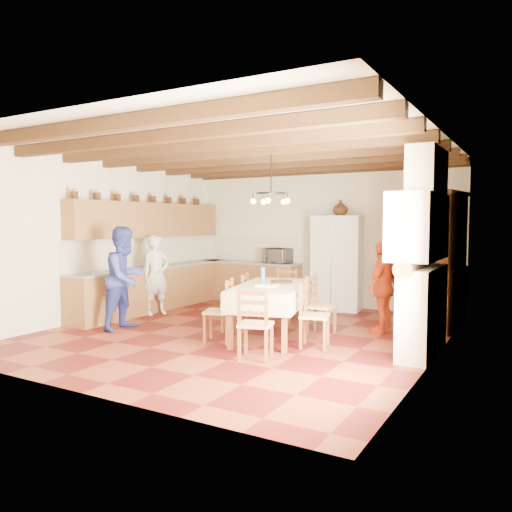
{
  "coord_description": "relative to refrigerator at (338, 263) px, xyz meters",
  "views": [
    {
      "loc": [
        4.18,
        -6.82,
        1.82
      ],
      "look_at": [
        0.1,
        0.3,
        1.25
      ],
      "focal_mm": 35.0,
      "sensor_mm": 36.0,
      "label": 1
    }
  ],
  "objects": [
    {
      "name": "countertop_back",
      "position": [
        -2.1,
        0.01,
        -0.09
      ],
      "size": [
        2.34,
        0.62,
        0.04
      ],
      "primitive_type": "cube",
      "color": "slate",
      "rests_on": "lower_cabinets_back"
    },
    {
      "name": "person_woman_blue",
      "position": [
        -2.44,
        -3.61,
        -0.1
      ],
      "size": [
        0.67,
        0.86,
        1.74
      ],
      "primitive_type": "imported",
      "rotation": [
        0.0,
        0.0,
        1.59
      ],
      "color": "#313CA0",
      "rests_on": "floor"
    },
    {
      "name": "wall_front",
      "position": [
        -0.55,
        -6.2,
        0.53
      ],
      "size": [
        6.0,
        0.02,
        3.0
      ],
      "primitive_type": "cube",
      "color": "#F5EDCA",
      "rests_on": "ground"
    },
    {
      "name": "fridge_vase",
      "position": [
        0.03,
        0.0,
        1.13
      ],
      "size": [
        0.37,
        0.37,
        0.32
      ],
      "primitive_type": "imported",
      "rotation": [
        0.0,
        0.0,
        0.24
      ],
      "color": "#361B0C",
      "rests_on": "refrigerator"
    },
    {
      "name": "lower_cabinets_back",
      "position": [
        -2.1,
        0.01,
        -0.54
      ],
      "size": [
        2.3,
        0.6,
        0.86
      ],
      "primitive_type": "cube",
      "color": "brown",
      "rests_on": "ground"
    },
    {
      "name": "floor",
      "position": [
        -0.55,
        -2.94,
        -0.98
      ],
      "size": [
        6.0,
        6.5,
        0.02
      ],
      "primitive_type": "cube",
      "color": "#511310",
      "rests_on": "ground"
    },
    {
      "name": "person_woman_red",
      "position": [
        1.42,
        -1.73,
        -0.22
      ],
      "size": [
        0.52,
        0.93,
        1.5
      ],
      "primitive_type": "imported",
      "rotation": [
        0.0,
        0.0,
        -1.75
      ],
      "color": "#B83213",
      "rests_on": "floor"
    },
    {
      "name": "backsplash_left",
      "position": [
        -3.54,
        -1.89,
        0.23
      ],
      "size": [
        0.03,
        4.3,
        0.6
      ],
      "primitive_type": "cube",
      "color": "beige",
      "rests_on": "ground"
    },
    {
      "name": "chandelier",
      "position": [
        0.0,
        -2.96,
        1.28
      ],
      "size": [
        0.47,
        0.47,
        0.03
      ],
      "primitive_type": "torus",
      "color": "black",
      "rests_on": "ground"
    },
    {
      "name": "microwave",
      "position": [
        -1.43,
        0.01,
        0.09
      ],
      "size": [
        0.65,
        0.49,
        0.33
      ],
      "primitive_type": "imported",
      "rotation": [
        0.0,
        0.0,
        -0.17
      ],
      "color": "silver",
      "rests_on": "countertop_back"
    },
    {
      "name": "wall_picture",
      "position": [
        1.0,
        0.29,
        0.88
      ],
      "size": [
        0.34,
        0.03,
        0.42
      ],
      "primitive_type": "cube",
      "color": "black",
      "rests_on": "ground"
    },
    {
      "name": "chair_right_near",
      "position": [
        0.83,
        -3.17,
        -0.49
      ],
      "size": [
        0.49,
        0.51,
        0.96
      ],
      "primitive_type": null,
      "rotation": [
        0.0,
        0.0,
        1.82
      ],
      "color": "brown",
      "rests_on": "floor"
    },
    {
      "name": "fireplace",
      "position": [
        2.17,
        -2.74,
        0.43
      ],
      "size": [
        0.56,
        1.6,
        2.8
      ],
      "primitive_type": null,
      "color": "beige",
      "rests_on": "ground"
    },
    {
      "name": "backsplash_back",
      "position": [
        -2.1,
        0.29,
        0.23
      ],
      "size": [
        2.3,
        0.03,
        0.6
      ],
      "primitive_type": "cube",
      "color": "beige",
      "rests_on": "ground"
    },
    {
      "name": "wall_right",
      "position": [
        2.46,
        -2.94,
        0.53
      ],
      "size": [
        0.02,
        6.5,
        3.0
      ],
      "primitive_type": "cube",
      "color": "#F5EDCA",
      "rests_on": "ground"
    },
    {
      "name": "chair_left_far",
      "position": [
        -0.75,
        -2.81,
        -0.49
      ],
      "size": [
        0.51,
        0.52,
        0.96
      ],
      "primitive_type": null,
      "rotation": [
        0.0,
        0.0,
        -1.25
      ],
      "color": "brown",
      "rests_on": "floor"
    },
    {
      "name": "refrigerator",
      "position": [
        0.0,
        0.0,
        0.0
      ],
      "size": [
        1.06,
        0.91,
        1.94
      ],
      "primitive_type": "cube",
      "rotation": [
        0.0,
        0.0,
        0.12
      ],
      "color": "silver",
      "rests_on": "floor"
    },
    {
      "name": "chair_end_near",
      "position": [
        0.39,
        -4.12,
        -0.49
      ],
      "size": [
        0.51,
        0.5,
        0.96
      ],
      "primitive_type": null,
      "rotation": [
        0.0,
        0.0,
        3.42
      ],
      "color": "brown",
      "rests_on": "floor"
    },
    {
      "name": "dining_table",
      "position": [
        0.0,
        -2.96,
        -0.22
      ],
      "size": [
        1.43,
        2.1,
        0.83
      ],
      "rotation": [
        0.0,
        0.0,
        0.26
      ],
      "color": "white",
      "rests_on": "floor"
    },
    {
      "name": "chair_end_far",
      "position": [
        -0.39,
        -1.75,
        -0.49
      ],
      "size": [
        0.44,
        0.43,
        0.96
      ],
      "primitive_type": null,
      "rotation": [
        0.0,
        0.0,
        0.06
      ],
      "color": "brown",
      "rests_on": "floor"
    },
    {
      "name": "person_man",
      "position": [
        -2.87,
        -2.34,
        -0.19
      ],
      "size": [
        0.57,
        0.67,
        1.56
      ],
      "primitive_type": "imported",
      "rotation": [
        0.0,
        0.0,
        1.16
      ],
      "color": "silver",
      "rests_on": "floor"
    },
    {
      "name": "hutch",
      "position": [
        2.2,
        -0.88,
        0.19
      ],
      "size": [
        0.67,
        1.33,
        2.32
      ],
      "primitive_type": null,
      "rotation": [
        0.0,
        0.0,
        -0.11
      ],
      "color": "#361B0C",
      "rests_on": "floor"
    },
    {
      "name": "chair_right_far",
      "position": [
        0.61,
        -2.38,
        -0.49
      ],
      "size": [
        0.41,
        0.43,
        0.96
      ],
      "primitive_type": null,
      "rotation": [
        0.0,
        0.0,
        1.6
      ],
      "color": "brown",
      "rests_on": "floor"
    },
    {
      "name": "wall_left",
      "position": [
        -3.56,
        -2.94,
        0.53
      ],
      "size": [
        0.02,
        6.5,
        3.0
      ],
      "primitive_type": "cube",
      "color": "#F5EDCA",
      "rests_on": "ground"
    },
    {
      "name": "countertop_left",
      "position": [
        -3.25,
        -1.89,
        -0.09
      ],
      "size": [
        0.62,
        4.3,
        0.04
      ],
      "primitive_type": "cube",
      "color": "slate",
      "rests_on": "lower_cabinets_left"
    },
    {
      "name": "wall_back",
      "position": [
        -0.55,
        0.32,
        0.53
      ],
      "size": [
        6.0,
        0.02,
        3.0
      ],
      "primitive_type": "cube",
      "color": "#F5EDCA",
      "rests_on": "ground"
    },
    {
      "name": "chair_left_near",
      "position": [
        -0.56,
        -3.58,
        -0.49
      ],
      "size": [
        0.52,
        0.53,
        0.96
      ],
      "primitive_type": null,
      "rotation": [
        0.0,
        0.0,
        -1.22
      ],
      "color": "brown",
      "rests_on": "floor"
    },
    {
      "name": "ceiling",
      "position": [
        -0.55,
        -2.94,
        2.04
      ],
      "size": [
        6.0,
        6.5,
        0.02
      ],
      "primitive_type": "cube",
      "color": "white",
      "rests_on": "ground"
    },
    {
      "name": "ceiling_beams",
      "position": [
        -0.55,
        -2.94,
        1.94
      ],
      "size": [
        6.0,
        6.3,
        0.16
      ],
      "primitive_type": null,
      "color": "#372011",
      "rests_on": "ground"
    },
    {
      "name": "upper_cabinets",
      "position": [
        -3.38,
        -1.89,
        0.88
      ],
      "size": [
        0.35,
        4.2,
        0.7
      ],
      "primitive_type": "cube",
      "color": "brown",
      "rests_on": "ground"
    },
    {
      "name": "lower_cabinets_left",
      "position": [
        -3.25,
        -1.89,
        -0.54
      ],
      "size": [
        0.6,
        4.3,
        0.86
      ],
      "primitive_type": "cube",
      "color": "brown",
      "rests_on": "ground"
    }
  ]
}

